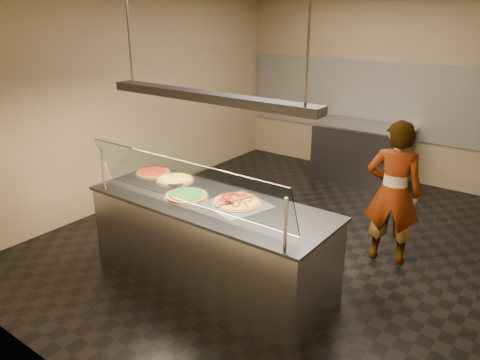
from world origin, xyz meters
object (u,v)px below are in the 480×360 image
Objects in this scene: sneeze_guard at (185,183)px; perforated_tray at (237,204)px; serving_counter at (211,243)px; half_pizza_sausage at (246,205)px; pizza_spatula at (176,181)px; pizza_cheese at (175,179)px; heat_lamp_housing at (208,97)px; pizza_spinach at (187,195)px; worker at (393,193)px; half_pizza_pepperoni at (228,199)px; prep_table at (361,153)px; pizza_tomato at (154,172)px.

sneeze_guard reaches higher than perforated_tray.
half_pizza_sausage is at bearing 12.95° from serving_counter.
pizza_spatula is at bearing 166.13° from serving_counter.
perforated_tray is at bearing 17.77° from serving_counter.
pizza_spatula is (-0.60, 0.15, 0.49)m from serving_counter.
pizza_cheese is 0.18× the size of heat_lamp_housing.
worker reaches higher than pizza_spinach.
heat_lamp_housing is (-0.27, -0.09, 1.01)m from perforated_tray.
sneeze_guard is 0.48m from pizza_spinach.
half_pizza_pepperoni reaches higher than pizza_spatula.
prep_table is at bearing 81.42° from pizza_spatula.
pizza_spatula is at bearing 149.45° from pizza_spinach.
pizza_spatula is 1.17m from heat_lamp_housing.
half_pizza_pepperoni is 0.44m from pizza_spinach.
sneeze_guard is 0.53m from half_pizza_pepperoni.
sneeze_guard is 0.63m from half_pizza_sausage.
sneeze_guard is at bearing -89.40° from prep_table.
half_pizza_pepperoni is 3.81m from prep_table.
sneeze_guard reaches higher than pizza_cheese.
perforated_tray reaches higher than serving_counter.
pizza_spinach is 1.04m from heat_lamp_housing.
half_pizza_pepperoni is 1.87m from worker.
sneeze_guard is 1.52× the size of prep_table.
worker reaches higher than pizza_spatula.
half_pizza_pepperoni is 0.32× the size of prep_table.
pizza_tomato is 0.26× the size of prep_table.
perforated_tray is at bearing 58.05° from sneeze_guard.
serving_counter is 10.96× the size of pizza_spatula.
half_pizza_pepperoni is 0.21m from half_pizza_sausage.
half_pizza_pepperoni is at bearing 28.16° from serving_counter.
pizza_spinach is at bearing -167.68° from heat_lamp_housing.
half_pizza_pepperoni is (-0.11, 0.00, 0.03)m from perforated_tray.
sneeze_guard is 1.23m from pizza_tomato.
pizza_spinach is 0.19× the size of heat_lamp_housing.
serving_counter and prep_table have the same top height.
pizza_cheese is at bearing 162.28° from heat_lamp_housing.
pizza_spatula reaches higher than prep_table.
perforated_tray is at bearing 41.33° from worker.
pizza_tomato is 1.70× the size of pizza_spatula.
half_pizza_pepperoni is at bearing 28.16° from heat_lamp_housing.
half_pizza_sausage reaches higher than pizza_tomato.
pizza_cheese is (-0.84, 0.13, -0.02)m from half_pizza_pepperoni.
sneeze_guard is at bearing -121.95° from perforated_tray.
pizza_spinach is (-0.42, -0.14, -0.02)m from half_pizza_pepperoni.
pizza_cheese is at bearing -4.10° from pizza_tomato.
worker is (1.53, 1.64, -0.13)m from pizza_spinach.
perforated_tray is (0.27, 0.43, -0.29)m from sneeze_guard.
perforated_tray is 0.11m from half_pizza_sausage.
pizza_tomato is at bearing 15.18° from worker.
pizza_spinach is at bearing 131.74° from sneeze_guard.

